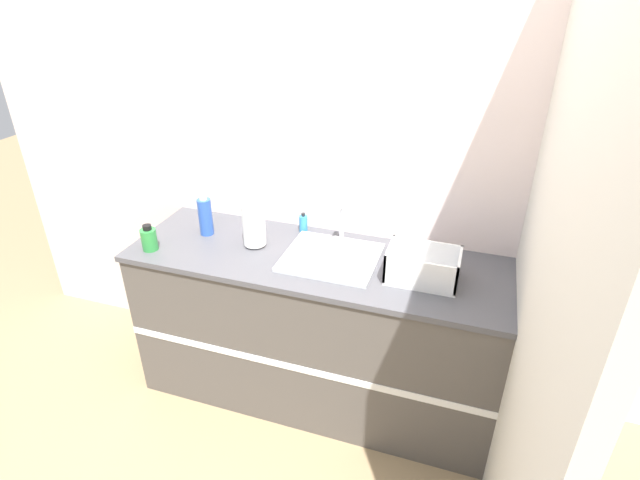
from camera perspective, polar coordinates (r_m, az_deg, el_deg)
The scene contains 10 objects.
ground_plane at distance 2.91m, azimuth -2.51°, elevation -20.82°, with size 12.00×12.00×0.00m, color #937A56.
wall_back at distance 2.67m, azimuth 1.93°, elevation 8.75°, with size 4.33×0.06×2.60m.
wall_right at distance 2.27m, azimuth 24.01°, elevation 2.53°, with size 0.06×2.63×2.60m.
counter_cabinet at distance 2.80m, azimuth -0.41°, elevation -10.05°, with size 1.95×0.65×0.92m.
sink at distance 2.52m, azimuth 1.33°, elevation -1.80°, with size 0.47×0.42×0.24m.
paper_towel_roll at distance 2.61m, azimuth -7.57°, elevation 1.68°, with size 0.12×0.12×0.23m.
dish_rack at distance 2.38m, azimuth 11.64°, elevation -3.22°, with size 0.33×0.22×0.15m.
bottle_green at distance 2.72m, azimuth -18.95°, elevation 0.13°, with size 0.08×0.08×0.14m.
bottle_blue at distance 2.78m, azimuth -12.98°, elevation 2.74°, with size 0.07×0.07×0.25m.
soap_dispenser at distance 2.76m, azimuth -1.92°, elevation 1.91°, with size 0.05×0.05×0.11m.
Camera 1 is at (0.71, -1.76, 2.20)m, focal length 28.00 mm.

